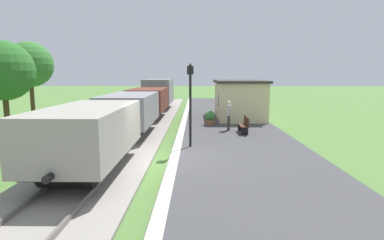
# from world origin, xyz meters

# --- Properties ---
(ground_plane) EXTENTS (160.00, 160.00, 0.00)m
(ground_plane) POSITION_xyz_m (0.00, 0.00, 0.00)
(ground_plane) COLOR #517A38
(platform_slab) EXTENTS (6.00, 60.00, 0.25)m
(platform_slab) POSITION_xyz_m (3.20, 0.00, 0.12)
(platform_slab) COLOR #424244
(platform_slab) RESTS_ON ground
(platform_edge_stripe) EXTENTS (0.36, 60.00, 0.01)m
(platform_edge_stripe) POSITION_xyz_m (0.40, 0.00, 0.25)
(platform_edge_stripe) COLOR silver
(platform_edge_stripe) RESTS_ON platform_slab
(track_ballast) EXTENTS (3.80, 60.00, 0.12)m
(track_ballast) POSITION_xyz_m (-2.40, 0.00, 0.06)
(track_ballast) COLOR gray
(track_ballast) RESTS_ON ground
(rail_near) EXTENTS (0.07, 60.00, 0.14)m
(rail_near) POSITION_xyz_m (-1.68, 0.00, 0.19)
(rail_near) COLOR slate
(rail_near) RESTS_ON track_ballast
(rail_far) EXTENTS (0.07, 60.00, 0.14)m
(rail_far) POSITION_xyz_m (-3.12, 0.00, 0.19)
(rail_far) COLOR slate
(rail_far) RESTS_ON track_ballast
(freight_train) EXTENTS (2.50, 26.00, 2.72)m
(freight_train) POSITION_xyz_m (-2.40, 9.08, 1.48)
(freight_train) COLOR gray
(freight_train) RESTS_ON rail_near
(station_hut) EXTENTS (3.50, 5.80, 2.78)m
(station_hut) POSITION_xyz_m (4.40, 10.99, 1.65)
(station_hut) COLOR beige
(station_hut) RESTS_ON platform_slab
(bench_near_hut) EXTENTS (0.42, 1.50, 0.91)m
(bench_near_hut) POSITION_xyz_m (3.90, 5.06, 0.72)
(bench_near_hut) COLOR #422819
(bench_near_hut) RESTS_ON platform_slab
(person_waiting) EXTENTS (0.27, 0.40, 1.71)m
(person_waiting) POSITION_xyz_m (3.12, 5.86, 1.18)
(person_waiting) COLOR #38332D
(person_waiting) RESTS_ON platform_slab
(potted_planter) EXTENTS (0.64, 0.64, 0.92)m
(potted_planter) POSITION_xyz_m (2.12, 7.73, 0.72)
(potted_planter) COLOR brown
(potted_planter) RESTS_ON platform_slab
(lamp_post_near) EXTENTS (0.28, 0.28, 3.70)m
(lamp_post_near) POSITION_xyz_m (0.99, 1.82, 2.80)
(lamp_post_near) COLOR black
(lamp_post_near) RESTS_ON platform_slab
(tree_trackside_mid) EXTENTS (3.06, 3.06, 5.17)m
(tree_trackside_mid) POSITION_xyz_m (-8.61, 4.08, 3.63)
(tree_trackside_mid) COLOR #4C3823
(tree_trackside_mid) RESTS_ON ground
(tree_trackside_far) EXTENTS (3.06, 3.06, 5.65)m
(tree_trackside_far) POSITION_xyz_m (-10.00, 9.25, 4.10)
(tree_trackside_far) COLOR #4C3823
(tree_trackside_far) RESTS_ON ground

